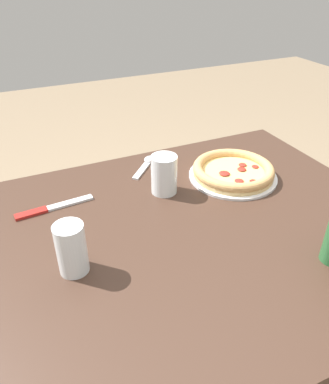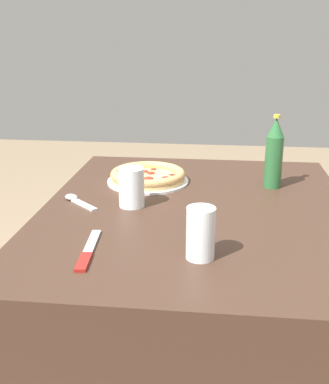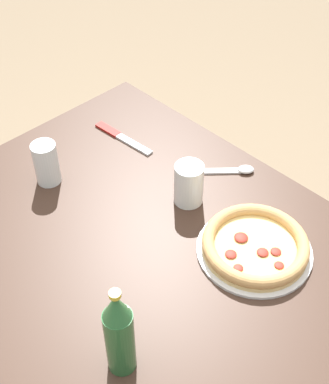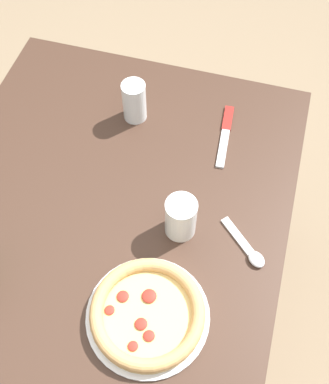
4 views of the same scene
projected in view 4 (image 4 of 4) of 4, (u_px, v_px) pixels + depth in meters
ground_plane at (126, 308)px, 1.85m from camera, size 8.00×8.00×0.00m
table at (118, 270)px, 1.53m from camera, size 1.10×0.90×0.75m
pizza_salami at (148, 314)px, 1.05m from camera, size 0.28×0.28×0.04m
glass_iced_tea at (181, 219)px, 1.14m from camera, size 0.08×0.08×0.12m
glass_mango_juice at (134, 102)px, 1.33m from camera, size 0.07×0.07×0.12m
knife at (225, 133)px, 1.34m from camera, size 0.22×0.04×0.01m
spoon at (250, 251)px, 1.15m from camera, size 0.12×0.13×0.02m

